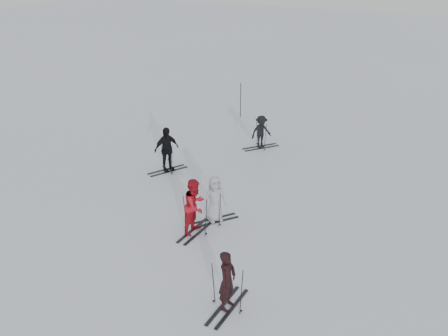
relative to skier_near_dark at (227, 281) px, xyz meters
name	(u,v)px	position (x,y,z in m)	size (l,w,h in m)	color
ground	(210,203)	(-3.45, 4.58, -0.81)	(120.00, 120.00, 0.00)	silver
skier_near_dark	(227,281)	(0.00, 0.00, 0.00)	(0.59, 0.39, 1.63)	black
skier_red	(195,207)	(-2.77, 2.67, 0.11)	(0.89, 0.70, 1.84)	#B41420
skier_grey	(215,199)	(-2.61, 3.60, -0.01)	(0.78, 0.51, 1.61)	#ABAFB4
skier_uphill_left	(167,150)	(-6.46, 6.07, 0.11)	(1.09, 0.45, 1.86)	black
skier_uphill_far	(261,132)	(-4.36, 10.38, -0.06)	(0.97, 0.56, 1.50)	black
skis_near_dark	(227,287)	(0.00, 0.00, -0.16)	(0.94, 1.78, 1.30)	black
skis_red	(195,214)	(-2.77, 2.67, -0.16)	(0.95, 1.79, 1.31)	black
skis_grey	(215,205)	(-2.61, 3.60, -0.20)	(0.89, 1.68, 1.22)	black
skis_uphill_left	(167,156)	(-6.46, 6.07, -0.17)	(0.93, 1.76, 1.28)	black
skis_uphill_far	(261,134)	(-4.36, 10.38, -0.16)	(0.95, 1.80, 1.31)	black
piste_marker	(241,100)	(-7.37, 13.83, 0.12)	(0.04, 0.04, 1.88)	black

